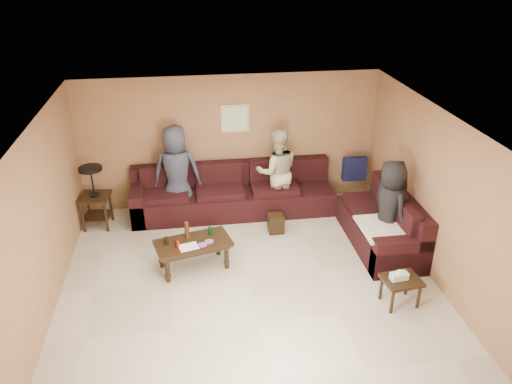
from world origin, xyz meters
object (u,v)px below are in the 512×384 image
end_table_left (95,196)px  person_right (389,207)px  sectional_sofa (282,207)px  person_left (177,173)px  side_table_right (401,282)px  person_middle (277,172)px  waste_bin (276,223)px  coffee_table (193,245)px

end_table_left → person_right: bearing=-17.4°
sectional_sofa → person_left: bearing=163.0°
side_table_right → person_left: (-3.01, 3.01, 0.51)m
person_right → person_middle: bearing=31.8°
person_left → person_right: size_ratio=1.10×
side_table_right → person_left: person_left is taller
waste_bin → person_left: size_ratio=0.18×
sectional_sofa → end_table_left: bearing=173.3°
end_table_left → waste_bin: size_ratio=3.57×
side_table_right → waste_bin: size_ratio=1.76×
end_table_left → person_right: person_right is taller
coffee_table → side_table_right: (2.81, -1.29, -0.03)m
sectional_sofa → waste_bin: bearing=-120.1°
end_table_left → person_right: size_ratio=0.72×
person_middle → side_table_right: bearing=112.5°
coffee_table → person_right: size_ratio=0.78×
sectional_sofa → person_middle: person_middle is taller
end_table_left → sectional_sofa: bearing=-6.7°
end_table_left → person_left: size_ratio=0.65×
side_table_right → waste_bin: (-1.35, 2.18, -0.21)m
coffee_table → person_right: bearing=0.8°
end_table_left → side_table_right: size_ratio=2.02×
end_table_left → person_left: (1.44, 0.17, 0.28)m
coffee_table → person_middle: bearing=45.4°
coffee_table → waste_bin: 1.72m
end_table_left → side_table_right: 5.29m
sectional_sofa → side_table_right: bearing=-64.0°
person_middle → person_right: size_ratio=1.02×
side_table_right → waste_bin: 2.58m
coffee_table → person_middle: person_middle is taller
person_middle → coffee_table: bearing=45.5°
side_table_right → person_middle: (-1.20, 2.92, 0.44)m
sectional_sofa → person_right: 1.93m
person_left → person_middle: bearing=-179.3°
coffee_table → waste_bin: size_ratio=3.88×
end_table_left → person_left: 1.48m
sectional_sofa → waste_bin: 0.35m
side_table_right → sectional_sofa: bearing=116.0°
side_table_right → end_table_left: bearing=147.5°
person_left → person_right: 3.72m
end_table_left → coffee_table: bearing=-43.1°
sectional_sofa → person_left: (-1.82, 0.56, 0.55)m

